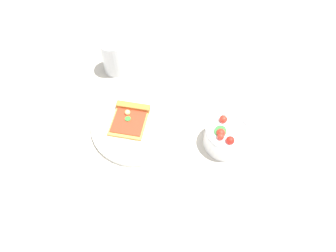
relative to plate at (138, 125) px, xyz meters
name	(u,v)px	position (x,y,z in m)	size (l,w,h in m)	color
ground_plane	(149,124)	(-0.03, 0.01, -0.01)	(2.40, 2.40, 0.00)	beige
plate	(138,125)	(0.00, 0.00, 0.00)	(0.27, 0.27, 0.01)	white
pizza_slice_main	(130,117)	(0.01, -0.03, 0.01)	(0.15, 0.15, 0.02)	gold
salad_bowl	(226,136)	(-0.15, 0.20, 0.03)	(0.12, 0.12, 0.08)	white
soda_glass	(114,57)	(-0.09, -0.23, 0.05)	(0.08, 0.08, 0.11)	silver
paper_napkin	(209,212)	(0.03, 0.31, -0.01)	(0.12, 0.13, 0.00)	white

